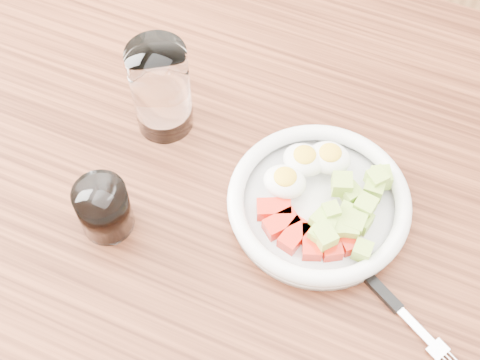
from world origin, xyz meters
The scene contains 5 objects.
dining_table centered at (0.00, 0.00, 0.67)m, with size 1.50×0.90×0.77m.
bowl centered at (0.09, 0.03, 0.79)m, with size 0.23×0.23×0.06m.
fork centered at (0.20, -0.05, 0.77)m, with size 0.18×0.10×0.01m.
water_glass centered at (-0.15, 0.07, 0.84)m, with size 0.08×0.08×0.13m, color white.
coffee_glass centered at (-0.14, -0.09, 0.81)m, with size 0.06×0.06×0.07m.
Camera 1 is at (0.16, -0.38, 1.50)m, focal length 50.00 mm.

